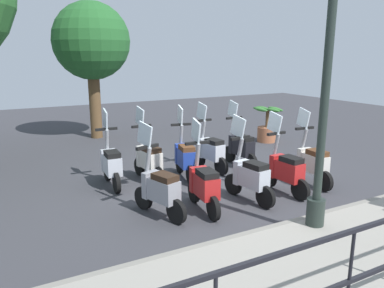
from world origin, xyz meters
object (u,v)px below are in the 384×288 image
Objects in this scene: scooter_near_4 at (159,188)px; scooter_far_1 at (210,150)px; scooter_near_2 at (249,176)px; scooter_far_0 at (240,146)px; scooter_far_2 at (185,157)px; scooter_far_3 at (148,159)px; scooter_near_0 at (311,162)px; lamp_post_near at (326,83)px; potted_palm at (267,127)px; scooter_near_1 at (285,169)px; scooter_far_4 at (111,163)px; scooter_near_3 at (203,184)px; tree_distant at (91,42)px.

scooter_far_1 is at bearing -66.37° from scooter_near_4.
scooter_near_2 is at bearing 163.86° from scooter_far_1.
scooter_near_4 is 3.30m from scooter_far_0.
scooter_near_2 is 1.69m from scooter_near_4.
scooter_far_3 is (0.23, 0.74, 0.00)m from scooter_far_2.
scooter_near_0 is at bearing -93.64° from scooter_near_2.
lamp_post_near reaches higher than scooter_far_0.
scooter_near_0 and scooter_far_0 have the same top height.
scooter_near_0 is at bearing -150.25° from scooter_far_1.
scooter_near_0 is 3.34m from scooter_far_3.
scooter_near_2 is (-3.63, 3.34, 0.04)m from potted_palm.
scooter_near_1 and scooter_near_4 have the same top height.
scooter_far_2 is (1.53, -1.24, 0.00)m from scooter_near_4.
scooter_far_0 is 1.58m from scooter_far_2.
scooter_near_1 is 1.00× the size of scooter_far_4.
scooter_near_2 is 1.00× the size of scooter_far_3.
scooter_near_3 is 2.28m from scooter_far_1.
tree_distant is at bearing 11.93° from scooter_near_1.
lamp_post_near is at bearing 169.48° from scooter_far_1.
scooter_far_4 is (-4.72, 0.88, -2.48)m from tree_distant.
scooter_near_1 is at bearing -111.34° from scooter_near_4.
scooter_near_4 is at bearing 124.45° from scooter_far_1.
tree_distant reaches higher than scooter_far_4.
scooter_far_0 is (1.72, -2.81, 0.00)m from scooter_near_4.
scooter_near_0 is 1.00× the size of scooter_near_1.
scooter_near_3 is at bearing 129.79° from scooter_far_0.
scooter_far_3 is 0.79m from scooter_far_4.
scooter_near_3 and scooter_far_0 have the same top height.
scooter_far_0 is at bearing -39.01° from scooter_near_2.
scooter_near_4 and scooter_far_3 have the same top height.
potted_palm is 0.69× the size of scooter_near_3.
scooter_far_3 is at bearing 20.45° from lamp_post_near.
potted_palm is at bearing -50.67° from scooter_near_2.
scooter_far_0 and scooter_far_4 have the same top height.
scooter_near_1 is 1.00× the size of scooter_near_2.
scooter_near_2 is 1.00× the size of scooter_far_0.
scooter_far_2 is (-4.97, -0.64, -2.48)m from tree_distant.
scooter_far_4 is (3.43, 2.06, -1.74)m from lamp_post_near.
scooter_near_1 is 2.12m from scooter_far_2.
potted_palm is 0.69× the size of scooter_far_3.
scooter_near_1 and scooter_near_2 have the same top height.
scooter_near_2 is 1.00× the size of scooter_far_4.
scooter_far_0 and scooter_far_3 have the same top height.
scooter_far_2 is (-0.22, 0.76, 0.00)m from scooter_far_1.
scooter_far_4 is (1.92, 1.03, 0.00)m from scooter_near_3.
scooter_near_1 is 0.82m from scooter_near_2.
scooter_near_0 is (1.62, -1.55, -1.74)m from lamp_post_near.
lamp_post_near is 1.12× the size of tree_distant.
scooter_far_2 is at bearing 57.76° from scooter_near_0.
tree_distant reaches higher than scooter_far_2.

